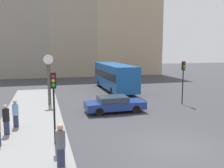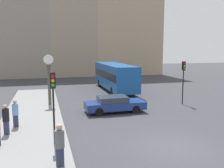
# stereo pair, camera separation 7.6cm
# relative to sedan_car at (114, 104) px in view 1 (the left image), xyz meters

# --- Properties ---
(ground_plane) EXTENTS (120.00, 120.00, 0.00)m
(ground_plane) POSITION_rel_sedan_car_xyz_m (0.98, -7.20, -0.63)
(ground_plane) COLOR #38383D
(sidewalk_corner) EXTENTS (3.93, 20.73, 0.13)m
(sidewalk_corner) POSITION_rel_sedan_car_xyz_m (-5.90, 1.17, -0.57)
(sidewalk_corner) COLOR gray
(sidewalk_corner) RESTS_ON ground_plane
(building_row) EXTENTS (29.45, 5.00, 19.06)m
(building_row) POSITION_rel_sedan_car_xyz_m (1.86, 25.88, 7.88)
(building_row) COLOR gray
(building_row) RESTS_ON ground_plane
(sedan_car) EXTENTS (4.45, 1.79, 1.22)m
(sedan_car) POSITION_rel_sedan_car_xyz_m (0.00, 0.00, 0.00)
(sedan_car) COLOR navy
(sedan_car) RESTS_ON ground_plane
(bus_distant) EXTENTS (2.48, 9.83, 2.98)m
(bus_distant) POSITION_rel_sedan_car_xyz_m (2.70, 9.33, 1.06)
(bus_distant) COLOR #195199
(bus_distant) RESTS_ON ground_plane
(traffic_light_near) EXTENTS (0.26, 0.24, 3.51)m
(traffic_light_near) POSITION_rel_sedan_car_xyz_m (-4.61, -5.60, 2.02)
(traffic_light_near) COLOR black
(traffic_light_near) RESTS_ON sidewalk_corner
(traffic_light_far) EXTENTS (0.26, 0.24, 3.66)m
(traffic_light_far) POSITION_rel_sedan_car_xyz_m (6.38, 1.07, 1.99)
(traffic_light_far) COLOR black
(traffic_light_far) RESTS_ON ground_plane
(street_clock) EXTENTS (0.88, 0.33, 4.17)m
(street_clock) POSITION_rel_sedan_car_xyz_m (-4.61, 3.31, 1.68)
(street_clock) COLOR #4C473D
(street_clock) RESTS_ON sidewalk_corner
(pedestrian_blue_stripe) EXTENTS (0.35, 0.35, 1.64)m
(pedestrian_blue_stripe) POSITION_rel_sedan_car_xyz_m (-6.72, -2.25, 0.32)
(pedestrian_blue_stripe) COLOR #2D334C
(pedestrian_blue_stripe) RESTS_ON sidewalk_corner
(pedestrian_grey_jacket) EXTENTS (0.38, 0.38, 1.72)m
(pedestrian_grey_jacket) POSITION_rel_sedan_car_xyz_m (-4.50, -7.99, 0.35)
(pedestrian_grey_jacket) COLOR #2D334C
(pedestrian_grey_jacket) RESTS_ON sidewalk_corner
(pedestrian_black_jacket) EXTENTS (0.35, 0.35, 1.65)m
(pedestrian_black_jacket) POSITION_rel_sedan_car_xyz_m (-7.07, -3.50, 0.32)
(pedestrian_black_jacket) COLOR #2D334C
(pedestrian_black_jacket) RESTS_ON sidewalk_corner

